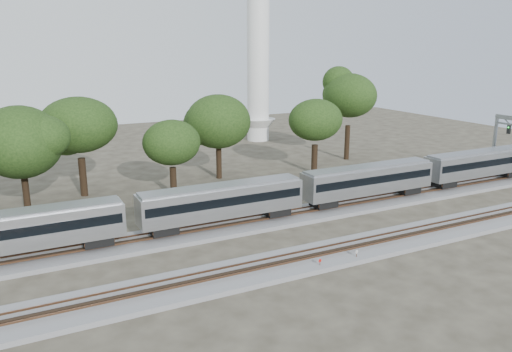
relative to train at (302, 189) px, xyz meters
The scene contains 13 objects.
ground 10.67m from the train, 144.07° to the right, with size 160.00×160.00×0.00m, color #383328.
track_far 8.76m from the train, behind, with size 160.00×5.00×0.73m.
track_near 13.29m from the train, 129.62° to the right, with size 160.00×5.00×0.73m.
train is the anchor object (origin of this frame).
switch_stand_red 13.27m from the train, 115.11° to the right, with size 0.30×0.09×0.93m.
switch_stand_white 12.20m from the train, 99.04° to the right, with size 0.31×0.13×0.99m.
switch_lever 12.38m from the train, 107.15° to the right, with size 0.50×0.30×0.30m, color #512D19.
tree_2 29.42m from the train, 152.55° to the left, with size 8.06×8.06×11.36m.
tree_3 27.17m from the train, 136.53° to the left, with size 8.72×8.72×12.29m.
tree_4 16.88m from the train, 125.93° to the left, with size 6.61×6.61×9.32m.
tree_5 19.24m from the train, 94.97° to the left, with size 7.90×7.90×11.13m.
tree_6 19.56m from the train, 52.75° to the left, with size 7.71×7.71×10.87m.
tree_7 30.20m from the train, 44.08° to the left, with size 10.25×10.25×14.46m.
Camera 1 is at (-18.45, -36.51, 17.43)m, focal length 35.00 mm.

